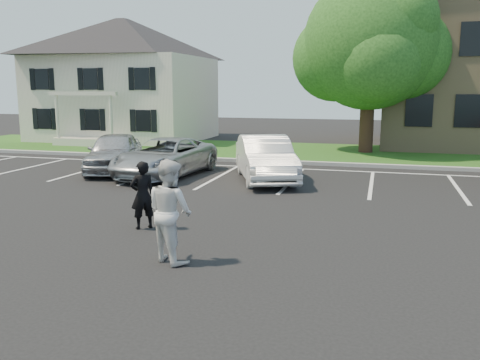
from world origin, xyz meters
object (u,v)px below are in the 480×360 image
object	(u,v)px
tree	(372,46)
car_white_sedan	(265,158)
man_black_suit	(143,195)
man_white_shirt	(170,211)
car_silver_west	(115,152)
house	(125,80)
car_silver_minivan	(165,157)

from	to	relation	value
tree	car_white_sedan	size ratio (longest dim) A/B	1.81
tree	car_white_sedan	bearing A→B (deg)	-110.51
man_black_suit	man_white_shirt	xyz separation A→B (m)	(1.56, -1.97, 0.18)
car_silver_west	man_white_shirt	bearing A→B (deg)	-74.37
tree	man_black_suit	distance (m)	17.27
car_silver_west	car_white_sedan	size ratio (longest dim) A/B	0.95
tree	man_white_shirt	size ratio (longest dim) A/B	4.41
house	car_silver_minivan	distance (m)	15.05
house	tree	world-z (taller)	tree
man_black_suit	car_silver_west	size ratio (longest dim) A/B	0.35
man_black_suit	car_white_sedan	bearing A→B (deg)	-143.86
car_silver_minivan	tree	bearing A→B (deg)	56.81
man_white_shirt	car_silver_minivan	world-z (taller)	man_white_shirt
man_white_shirt	car_silver_minivan	distance (m)	9.81
house	car_silver_west	bearing A→B (deg)	-63.97
car_silver_minivan	car_white_sedan	size ratio (longest dim) A/B	1.06
house	car_silver_minivan	world-z (taller)	house
tree	car_silver_minivan	distance (m)	12.45
house	car_silver_west	xyz separation A→B (m)	(5.80, -11.87, -3.05)
house	car_silver_minivan	bearing A→B (deg)	-56.35
house	car_white_sedan	world-z (taller)	house
car_silver_west	car_white_sedan	bearing A→B (deg)	-21.66
man_black_suit	car_silver_minivan	xyz separation A→B (m)	(-2.51, 6.96, -0.10)
man_black_suit	car_silver_minivan	distance (m)	7.40
man_white_shirt	car_silver_minivan	bearing A→B (deg)	-34.78
car_silver_minivan	car_silver_west	bearing A→B (deg)	176.12
man_black_suit	car_silver_minivan	size ratio (longest dim) A/B	0.32
man_white_shirt	car_silver_west	size ratio (longest dim) A/B	0.43
tree	house	bearing A→B (deg)	168.11
car_silver_west	car_silver_minivan	world-z (taller)	car_silver_west
car_silver_west	car_silver_minivan	distance (m)	2.40
house	tree	bearing A→B (deg)	-11.89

